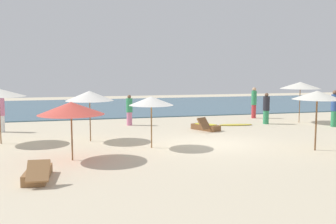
{
  "coord_description": "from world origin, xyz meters",
  "views": [
    {
      "loc": [
        -5.75,
        -14.36,
        3.0
      ],
      "look_at": [
        -1.3,
        2.34,
        1.1
      ],
      "focal_mm": 40.64,
      "sensor_mm": 36.0,
      "label": 1
    }
  ],
  "objects_px": {
    "person_4": "(129,110)",
    "person_2": "(1,113)",
    "umbrella_1": "(151,101)",
    "person_3": "(334,108)",
    "lounger_1": "(38,174)",
    "umbrella_3": "(71,108)",
    "umbrella_2": "(90,96)",
    "person_1": "(254,102)",
    "umbrella_6": "(300,85)",
    "lounger_0": "(205,127)",
    "umbrella_0": "(317,95)",
    "surfboard": "(236,125)",
    "person_0": "(266,108)"
  },
  "relations": [
    {
      "from": "lounger_1",
      "to": "person_4",
      "type": "relative_size",
      "value": 1.05
    },
    {
      "from": "umbrella_2",
      "to": "umbrella_3",
      "type": "distance_m",
      "value": 3.46
    },
    {
      "from": "person_1",
      "to": "lounger_1",
      "type": "bearing_deg",
      "value": -138.38
    },
    {
      "from": "umbrella_3",
      "to": "person_2",
      "type": "distance_m",
      "value": 7.69
    },
    {
      "from": "umbrella_1",
      "to": "umbrella_3",
      "type": "height_order",
      "value": "umbrella_1"
    },
    {
      "from": "umbrella_1",
      "to": "surfboard",
      "type": "relative_size",
      "value": 1.03
    },
    {
      "from": "umbrella_2",
      "to": "person_2",
      "type": "height_order",
      "value": "umbrella_2"
    },
    {
      "from": "umbrella_1",
      "to": "person_2",
      "type": "bearing_deg",
      "value": 138.21
    },
    {
      "from": "umbrella_2",
      "to": "person_1",
      "type": "distance_m",
      "value": 11.74
    },
    {
      "from": "umbrella_2",
      "to": "person_0",
      "type": "xyz_separation_m",
      "value": [
        9.86,
        2.79,
        -1.06
      ]
    },
    {
      "from": "umbrella_3",
      "to": "lounger_0",
      "type": "bearing_deg",
      "value": 36.59
    },
    {
      "from": "lounger_0",
      "to": "surfboard",
      "type": "height_order",
      "value": "lounger_0"
    },
    {
      "from": "umbrella_0",
      "to": "person_1",
      "type": "bearing_deg",
      "value": 75.95
    },
    {
      "from": "umbrella_1",
      "to": "person_3",
      "type": "xyz_separation_m",
      "value": [
        10.61,
        2.94,
        -0.83
      ]
    },
    {
      "from": "umbrella_1",
      "to": "person_3",
      "type": "bearing_deg",
      "value": 15.47
    },
    {
      "from": "umbrella_6",
      "to": "umbrella_1",
      "type": "bearing_deg",
      "value": -153.78
    },
    {
      "from": "person_1",
      "to": "person_2",
      "type": "relative_size",
      "value": 1.04
    },
    {
      "from": "umbrella_1",
      "to": "umbrella_6",
      "type": "height_order",
      "value": "umbrella_6"
    },
    {
      "from": "umbrella_0",
      "to": "surfboard",
      "type": "height_order",
      "value": "umbrella_0"
    },
    {
      "from": "umbrella_1",
      "to": "person_3",
      "type": "distance_m",
      "value": 11.04
    },
    {
      "from": "person_0",
      "to": "surfboard",
      "type": "relative_size",
      "value": 0.9
    },
    {
      "from": "person_1",
      "to": "person_4",
      "type": "xyz_separation_m",
      "value": [
        -8.07,
        -1.09,
        -0.16
      ]
    },
    {
      "from": "umbrella_0",
      "to": "person_3",
      "type": "height_order",
      "value": "umbrella_0"
    },
    {
      "from": "umbrella_0",
      "to": "person_4",
      "type": "distance_m",
      "value": 10.16
    },
    {
      "from": "umbrella_0",
      "to": "surfboard",
      "type": "relative_size",
      "value": 1.16
    },
    {
      "from": "lounger_0",
      "to": "person_4",
      "type": "height_order",
      "value": "person_4"
    },
    {
      "from": "umbrella_2",
      "to": "person_1",
      "type": "relative_size",
      "value": 1.1
    },
    {
      "from": "umbrella_6",
      "to": "person_2",
      "type": "relative_size",
      "value": 1.25
    },
    {
      "from": "person_4",
      "to": "person_2",
      "type": "bearing_deg",
      "value": -174.05
    },
    {
      "from": "umbrella_0",
      "to": "umbrella_2",
      "type": "distance_m",
      "value": 9.04
    },
    {
      "from": "person_4",
      "to": "umbrella_2",
      "type": "bearing_deg",
      "value": -119.08
    },
    {
      "from": "umbrella_2",
      "to": "person_4",
      "type": "bearing_deg",
      "value": 60.92
    },
    {
      "from": "lounger_1",
      "to": "surfboard",
      "type": "relative_size",
      "value": 0.9
    },
    {
      "from": "lounger_1",
      "to": "person_3",
      "type": "height_order",
      "value": "person_3"
    },
    {
      "from": "umbrella_2",
      "to": "surfboard",
      "type": "height_order",
      "value": "umbrella_2"
    },
    {
      "from": "umbrella_3",
      "to": "surfboard",
      "type": "height_order",
      "value": "umbrella_3"
    },
    {
      "from": "umbrella_3",
      "to": "person_2",
      "type": "height_order",
      "value": "umbrella_3"
    },
    {
      "from": "lounger_1",
      "to": "person_2",
      "type": "height_order",
      "value": "person_2"
    },
    {
      "from": "umbrella_0",
      "to": "lounger_0",
      "type": "bearing_deg",
      "value": 112.4
    },
    {
      "from": "umbrella_2",
      "to": "lounger_1",
      "type": "bearing_deg",
      "value": -107.71
    },
    {
      "from": "umbrella_3",
      "to": "person_4",
      "type": "relative_size",
      "value": 1.31
    },
    {
      "from": "umbrella_1",
      "to": "person_4",
      "type": "bearing_deg",
      "value": 88.67
    },
    {
      "from": "umbrella_1",
      "to": "person_2",
      "type": "height_order",
      "value": "umbrella_1"
    },
    {
      "from": "surfboard",
      "to": "person_1",
      "type": "bearing_deg",
      "value": 46.84
    },
    {
      "from": "umbrella_0",
      "to": "umbrella_3",
      "type": "bearing_deg",
      "value": 175.41
    },
    {
      "from": "person_4",
      "to": "person_3",
      "type": "bearing_deg",
      "value": -17.66
    },
    {
      "from": "umbrella_3",
      "to": "lounger_0",
      "type": "xyz_separation_m",
      "value": [
        6.57,
        4.87,
        -1.58
      ]
    },
    {
      "from": "umbrella_1",
      "to": "umbrella_6",
      "type": "bearing_deg",
      "value": 26.22
    },
    {
      "from": "umbrella_0",
      "to": "person_3",
      "type": "relative_size",
      "value": 1.15
    },
    {
      "from": "umbrella_3",
      "to": "lounger_1",
      "type": "height_order",
      "value": "umbrella_3"
    }
  ]
}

